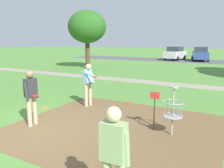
# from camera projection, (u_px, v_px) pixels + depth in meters

# --- Properties ---
(ground_plane) EXTENTS (160.00, 160.00, 0.00)m
(ground_plane) POSITION_uv_depth(u_px,v_px,m) (39.00, 130.00, 6.61)
(ground_plane) COLOR #518438
(dirt_tee_pad) EXTENTS (6.01, 5.44, 0.01)m
(dirt_tee_pad) POSITION_uv_depth(u_px,v_px,m) (115.00, 127.00, 6.85)
(dirt_tee_pad) COLOR brown
(dirt_tee_pad) RESTS_ON ground
(disc_golf_basket) EXTENTS (0.98, 0.58, 1.39)m
(disc_golf_basket) POSITION_uv_depth(u_px,v_px,m) (171.00, 108.00, 6.18)
(disc_golf_basket) COLOR #9E9EA3
(disc_golf_basket) RESTS_ON ground
(player_foreground_watching) EXTENTS (0.48, 0.41, 1.71)m
(player_foreground_watching) POSITION_uv_depth(u_px,v_px,m) (114.00, 157.00, 3.19)
(player_foreground_watching) COLOR tan
(player_foreground_watching) RESTS_ON ground
(player_waiting_left) EXTENTS (1.02, 0.69, 1.71)m
(player_waiting_left) POSITION_uv_depth(u_px,v_px,m) (88.00, 82.00, 8.91)
(player_waiting_left) COLOR tan
(player_waiting_left) RESTS_ON ground
(player_waiting_right) EXTENTS (0.41, 0.47, 1.71)m
(player_waiting_right) POSITION_uv_depth(u_px,v_px,m) (31.00, 95.00, 6.82)
(player_waiting_right) COLOR tan
(player_waiting_right) RESTS_ON ground
(frisbee_by_tee) EXTENTS (0.22, 0.22, 0.02)m
(frisbee_by_tee) POSITION_uv_depth(u_px,v_px,m) (45.00, 107.00, 8.82)
(frisbee_by_tee) COLOR orange
(frisbee_by_tee) RESTS_ON ground
(frisbee_far_left) EXTENTS (0.22, 0.22, 0.02)m
(frisbee_far_left) POSITION_uv_depth(u_px,v_px,m) (127.00, 103.00, 9.52)
(frisbee_far_left) COLOR red
(frisbee_far_left) RESTS_ON ground
(tree_near_right) EXTENTS (3.58, 3.58, 5.43)m
(tree_near_right) POSITION_uv_depth(u_px,v_px,m) (87.00, 27.00, 21.01)
(tree_near_right) COLOR #4C3823
(tree_near_right) RESTS_ON ground
(parking_lot_strip) EXTENTS (36.00, 6.00, 0.01)m
(parking_lot_strip) POSITION_uv_depth(u_px,v_px,m) (192.00, 61.00, 29.58)
(parking_lot_strip) COLOR #4C4C51
(parking_lot_strip) RESTS_ON ground
(parked_car_leftmost) EXTENTS (2.41, 4.41, 1.84)m
(parked_car_leftmost) POSITION_uv_depth(u_px,v_px,m) (175.00, 53.00, 31.01)
(parked_car_leftmost) COLOR silver
(parked_car_leftmost) RESTS_ON ground
(parked_car_center_left) EXTENTS (2.62, 4.48, 1.84)m
(parked_car_center_left) POSITION_uv_depth(u_px,v_px,m) (200.00, 54.00, 29.54)
(parked_car_center_left) COLOR #2D4784
(parked_car_center_left) RESTS_ON ground
(gravel_path) EXTENTS (40.00, 1.22, 0.00)m
(gravel_path) POSITION_uv_depth(u_px,v_px,m) (146.00, 82.00, 14.43)
(gravel_path) COLOR gray
(gravel_path) RESTS_ON ground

